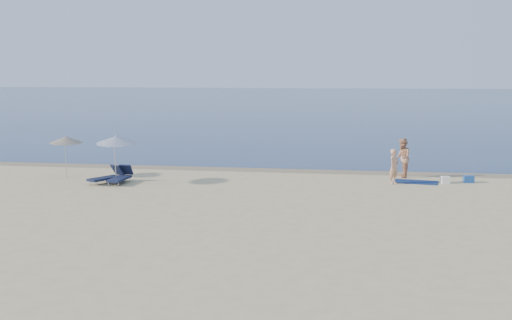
{
  "coord_description": "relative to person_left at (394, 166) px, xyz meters",
  "views": [
    {
      "loc": [
        2.3,
        -13.62,
        5.18
      ],
      "look_at": [
        -2.51,
        16.0,
        1.0
      ],
      "focal_mm": 45.0,
      "sensor_mm": 36.0,
      "label": 1
    }
  ],
  "objects": [
    {
      "name": "ground",
      "position": [
        -3.9,
        -16.19,
        -0.82
      ],
      "size": [
        160.0,
        160.0,
        0.0
      ],
      "primitive_type": "plane",
      "color": "#D0BC8A",
      "rests_on": "ground"
    },
    {
      "name": "sea",
      "position": [
        -3.9,
        83.81,
        -0.81
      ],
      "size": [
        240.0,
        160.0,
        0.01
      ],
      "primitive_type": "cube",
      "color": "#0C214B",
      "rests_on": "ground"
    },
    {
      "name": "wet_sand_strip",
      "position": [
        -3.9,
        3.21,
        -0.81
      ],
      "size": [
        240.0,
        1.6,
        0.0
      ],
      "primitive_type": "cube",
      "color": "#847254",
      "rests_on": "ground"
    },
    {
      "name": "person_left",
      "position": [
        0.0,
        0.0,
        0.0
      ],
      "size": [
        0.66,
        0.71,
        1.63
      ],
      "primitive_type": "imported",
      "rotation": [
        0.0,
        0.0,
        0.97
      ],
      "color": "tan",
      "rests_on": "ground"
    },
    {
      "name": "person_right",
      "position": [
        0.49,
        1.94,
        0.15
      ],
      "size": [
        0.79,
        0.98,
        1.92
      ],
      "primitive_type": "imported",
      "rotation": [
        0.0,
        0.0,
        -1.5
      ],
      "color": "tan",
      "rests_on": "ground"
    },
    {
      "name": "beach_towel",
      "position": [
        1.06,
        0.61,
        -0.8
      ],
      "size": [
        2.15,
        1.43,
        0.03
      ],
      "primitive_type": "cube",
      "rotation": [
        0.0,
        0.0,
        -0.17
      ],
      "color": "#0E1E4A",
      "rests_on": "ground"
    },
    {
      "name": "white_bag",
      "position": [
        2.38,
        0.57,
        -0.65
      ],
      "size": [
        0.43,
        0.39,
        0.33
      ],
      "primitive_type": "cube",
      "rotation": [
        0.0,
        0.0,
        0.16
      ],
      "color": "white",
      "rests_on": "ground"
    },
    {
      "name": "blue_cooler",
      "position": [
        3.48,
        0.94,
        -0.65
      ],
      "size": [
        0.49,
        0.37,
        0.33
      ],
      "primitive_type": "cube",
      "rotation": [
        0.0,
        0.0,
        0.09
      ],
      "color": "#1A4792",
      "rests_on": "ground"
    },
    {
      "name": "umbrella_near",
      "position": [
        -12.65,
        -1.95,
        1.23
      ],
      "size": [
        2.03,
        2.05,
        2.35
      ],
      "rotation": [
        0.0,
        0.0,
        0.13
      ],
      "color": "silver",
      "rests_on": "ground"
    },
    {
      "name": "umbrella_far",
      "position": [
        -15.77,
        -0.57,
        1.03
      ],
      "size": [
        2.07,
        2.08,
        2.09
      ],
      "rotation": [
        0.0,
        0.0,
        0.4
      ],
      "color": "silver",
      "rests_on": "ground"
    },
    {
      "name": "lounger_left",
      "position": [
        -12.53,
        -1.84,
        -0.52
      ],
      "size": [
        0.66,
        1.84,
        0.8
      ],
      "rotation": [
        0.0,
        0.0,
        -0.04
      ],
      "color": "#151C3B",
      "rests_on": "ground"
    },
    {
      "name": "lounger_right",
      "position": [
        -13.2,
        -1.88,
        -0.53
      ],
      "size": [
        1.35,
        1.86,
        0.79
      ],
      "rotation": [
        0.0,
        0.0,
        -0.49
      ],
      "color": "#131A34",
      "rests_on": "ground"
    }
  ]
}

